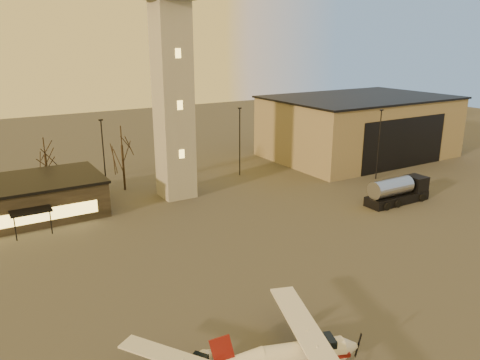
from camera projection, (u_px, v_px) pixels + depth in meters
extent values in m
plane|color=#42403D|center=(334.00, 301.00, 36.42)|extent=(220.00, 220.00, 0.00)
cube|color=#989590|center=(173.00, 103.00, 57.54)|extent=(4.00, 4.00, 24.00)
cube|color=#877158|center=(358.00, 127.00, 80.70)|extent=(30.00, 20.00, 10.00)
cube|color=black|center=(361.00, 97.00, 79.21)|extent=(30.60, 20.60, 0.30)
cube|color=black|center=(405.00, 144.00, 72.78)|extent=(18.00, 0.10, 8.00)
cube|color=black|center=(31.00, 211.00, 48.03)|extent=(4.00, 2.00, 0.20)
cylinder|color=black|center=(104.00, 160.00, 58.86)|extent=(0.16, 0.16, 10.00)
cube|color=black|center=(101.00, 120.00, 57.40)|extent=(0.50, 0.25, 0.18)
cylinder|color=black|center=(240.00, 142.00, 68.78)|extent=(0.16, 0.16, 10.00)
cube|color=black|center=(240.00, 108.00, 67.33)|extent=(0.50, 0.25, 0.18)
cylinder|color=black|center=(379.00, 145.00, 66.90)|extent=(0.16, 0.16, 10.00)
cube|color=black|center=(382.00, 110.00, 65.44)|extent=(0.50, 0.25, 0.18)
cylinder|color=black|center=(47.00, 173.00, 61.48)|extent=(0.28, 0.28, 5.25)
cylinder|color=black|center=(123.00, 168.00, 62.54)|extent=(0.28, 0.28, 6.16)
cylinder|color=black|center=(179.00, 160.00, 68.81)|extent=(0.28, 0.28, 4.97)
cylinder|color=silver|center=(302.00, 353.00, 28.13)|extent=(5.33, 3.03, 1.45)
cone|color=silver|center=(349.00, 347.00, 28.75)|extent=(1.40, 1.64, 1.39)
cone|color=silver|center=(241.00, 360.00, 27.30)|extent=(2.93, 2.03, 1.23)
cube|color=black|center=(320.00, 344.00, 28.22)|extent=(1.96, 1.65, 0.78)
cube|color=#63110E|center=(299.00, 355.00, 28.10)|extent=(6.19, 3.36, 0.25)
cube|color=silver|center=(312.00, 340.00, 27.99)|extent=(5.55, 12.17, 0.16)
cube|color=#63110E|center=(222.00, 349.00, 26.81)|extent=(1.50, 0.58, 1.89)
cone|color=silver|center=(209.00, 354.00, 28.50)|extent=(1.26, 1.35, 1.09)
cube|color=black|center=(397.00, 198.00, 58.22)|extent=(8.90, 2.57, 1.15)
cube|color=black|center=(416.00, 183.00, 59.45)|extent=(2.11, 2.42, 1.88)
cube|color=black|center=(420.00, 180.00, 59.72)|extent=(0.12, 1.99, 1.04)
cylinder|color=#AEAEB3|center=(391.00, 187.00, 57.14)|extent=(5.87, 2.24, 2.19)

